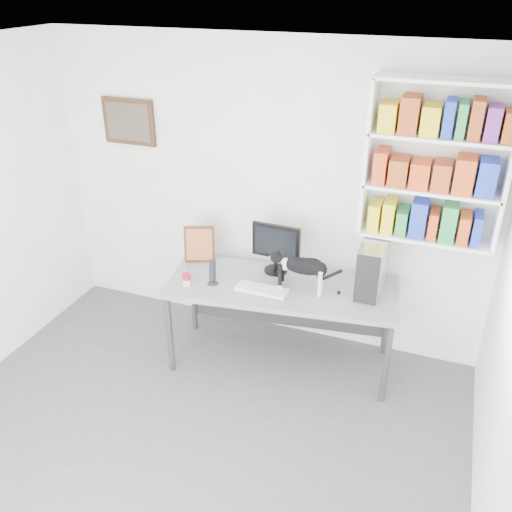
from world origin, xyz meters
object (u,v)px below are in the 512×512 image
(desk, at_px, (281,324))
(monitor, at_px, (276,248))
(bookshelf, at_px, (436,164))
(keyboard, at_px, (262,290))
(cat, at_px, (302,275))
(speaker, at_px, (212,272))
(soup_can, at_px, (187,279))
(leaning_print, at_px, (199,243))
(pc_tower, at_px, (372,267))

(desk, distance_m, monitor, 0.67)
(bookshelf, height_order, desk, bookshelf)
(keyboard, relative_size, cat, 0.80)
(monitor, relative_size, speaker, 2.01)
(speaker, height_order, soup_can, speaker)
(desk, xyz_separation_m, monitor, (-0.12, 0.21, 0.62))
(bookshelf, relative_size, leaning_print, 3.68)
(keyboard, height_order, leaning_print, leaning_print)
(monitor, bearing_deg, soup_can, -140.05)
(cat, bearing_deg, desk, 163.78)
(keyboard, distance_m, pc_tower, 0.90)
(monitor, bearing_deg, cat, -37.09)
(monitor, bearing_deg, keyboard, -87.28)
(bookshelf, distance_m, desk, 1.83)
(desk, relative_size, cat, 3.59)
(leaning_print, bearing_deg, bookshelf, -14.73)
(keyboard, bearing_deg, cat, 19.44)
(desk, height_order, monitor, monitor)
(keyboard, bearing_deg, soup_can, -168.38)
(bookshelf, xyz_separation_m, cat, (-0.86, -0.43, -0.89))
(monitor, distance_m, cat, 0.41)
(speaker, bearing_deg, leaning_print, 118.61)
(desk, relative_size, pc_tower, 4.41)
(monitor, xyz_separation_m, soup_can, (-0.62, -0.48, -0.18))
(leaning_print, height_order, cat, leaning_print)
(desk, height_order, keyboard, keyboard)
(desk, height_order, speaker, speaker)
(pc_tower, bearing_deg, keyboard, -157.64)
(bookshelf, height_order, cat, bookshelf)
(bookshelf, height_order, pc_tower, bookshelf)
(desk, relative_size, speaker, 8.48)
(keyboard, xyz_separation_m, soup_can, (-0.62, -0.12, 0.03))
(soup_can, bearing_deg, pc_tower, 16.93)
(cat, bearing_deg, leaning_print, 166.46)
(pc_tower, bearing_deg, leaning_print, -178.64)
(desk, xyz_separation_m, speaker, (-0.55, -0.18, 0.51))
(pc_tower, distance_m, speaker, 1.30)
(keyboard, xyz_separation_m, pc_tower, (0.82, 0.32, 0.20))
(monitor, height_order, leaning_print, monitor)
(monitor, xyz_separation_m, cat, (0.31, -0.25, -0.06))
(pc_tower, distance_m, cat, 0.56)
(monitor, xyz_separation_m, keyboard, (0.00, -0.36, -0.21))
(monitor, distance_m, pc_tower, 0.82)
(desk, height_order, pc_tower, pc_tower)
(pc_tower, relative_size, leaning_print, 1.28)
(keyboard, relative_size, speaker, 1.89)
(soup_can, xyz_separation_m, cat, (0.93, 0.22, 0.11))
(desk, xyz_separation_m, pc_tower, (0.70, 0.17, 0.61))
(desk, relative_size, monitor, 4.22)
(desk, xyz_separation_m, leaning_print, (-0.83, 0.16, 0.57))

